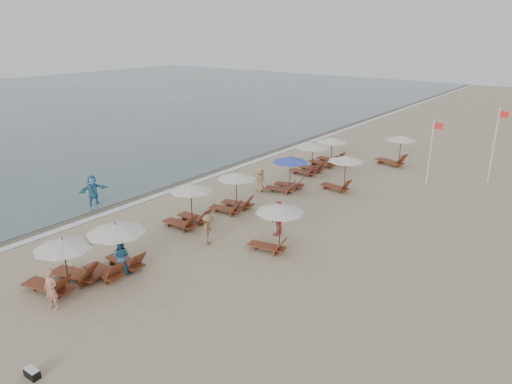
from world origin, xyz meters
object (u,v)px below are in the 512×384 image
Objects in this scene: inland_station_2 at (396,148)px; lounger_station_6 at (328,151)px; lounger_station_3 at (234,191)px; duffel_bag at (32,373)px; beachgoer_mid_a at (121,256)px; flag_pole_near at (431,149)px; waterline_walker at (93,190)px; inland_station_1 at (342,168)px; beachgoer_near at (51,289)px; beachgoer_far_b at (260,180)px; inland_station_0 at (275,220)px; lounger_station_4 at (287,173)px; lounger_station_2 at (188,205)px; lounger_station_1 at (115,247)px; beachgoer_mid_b at (208,230)px; lounger_station_5 at (310,157)px; beachgoer_far_a at (279,218)px; lounger_station_0 at (62,264)px.

lounger_station_6 is at bearing -143.15° from inland_station_2.
duffel_bag is (3.78, -13.57, -0.99)m from lounger_station_3.
beachgoer_mid_a is 2.99× the size of duffel_bag.
waterline_walker is at bearing -132.07° from flag_pole_near.
inland_station_1 is at bearing -128.36° from beachgoer_mid_a.
lounger_station_3 reaches higher than beachgoer_near.
beachgoer_far_b is 17.65m from duffel_bag.
flag_pole_near is at bearing 80.57° from inland_station_0.
lounger_station_4 is at bearing -82.80° from lounger_station_6.
lounger_station_6 is (0.10, 14.18, -0.08)m from lounger_station_2.
lounger_station_2 is at bearing 102.25° from lounger_station_1.
lounger_station_1 reaches higher than inland_station_1.
lounger_station_3 is 1.64× the size of beachgoer_mid_b.
lounger_station_3 is at bearing -113.86° from beachgoer_mid_a.
beachgoer_far_a is (4.15, -9.68, -0.30)m from lounger_station_5.
lounger_station_5 is 1.00× the size of inland_station_1.
lounger_station_1 is at bearing -77.75° from lounger_station_2.
inland_station_0 is (3.98, 5.63, 0.32)m from lounger_station_1.
flag_pole_near is (7.42, 14.09, 1.21)m from lounger_station_2.
beachgoer_mid_a is at bearing 34.21° from lounger_station_1.
lounger_station_0 is at bearing -91.77° from lounger_station_4.
lounger_station_2 reaches higher than lounger_station_4.
inland_station_1 is 0.61× the size of flag_pole_near.
beachgoer_far_a reaches higher than beachgoer_mid_b.
lounger_station_5 is 14.29m from waterline_walker.
inland_station_0 is (4.65, -2.64, 0.36)m from lounger_station_3.
lounger_station_4 is 0.97× the size of lounger_station_5.
inland_station_2 is (0.45, 7.50, -0.16)m from inland_station_1.
duffel_bag is (3.79, -3.37, -0.85)m from lounger_station_0.
lounger_station_4 reaches higher than beachgoer_mid_b.
beachgoer_mid_a is 8.70m from waterline_walker.
lounger_station_4 is at bearing -107.79° from inland_station_2.
beachgoer_far_a is at bearing -16.52° from lounger_station_3.
flag_pole_near reaches higher than lounger_station_0.
lounger_station_5 is 5.02× the size of duffel_bag.
beachgoer_near reaches higher than beachgoer_mid_a.
lounger_station_2 is at bearing -66.26° from beachgoer_far_a.
beachgoer_far_b is at bearing -14.48° from beachgoer_mid_b.
beachgoer_mid_b is 1.00× the size of beachgoer_far_b.
lounger_station_4 is 1.42× the size of beachgoer_far_a.
lounger_station_0 is 17.14m from inland_station_1.
lounger_station_5 is 19.89m from beachgoer_near.
lounger_station_5 is at bearing 151.03° from inland_station_1.
lounger_station_2 is 4.65m from beachgoer_far_a.
lounger_station_0 is 1.08× the size of lounger_station_4.
lounger_station_1 is at bearing -86.89° from lounger_station_6.
inland_station_2 is at bearing -39.00° from beachgoer_mid_b.
lounger_station_1 is 4.44m from beachgoer_mid_b.
lounger_station_1 is 6.90m from inland_station_0.
waterline_walker is at bearing 125.44° from beachgoer_near.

